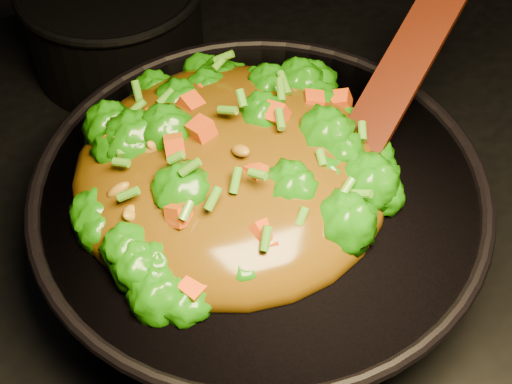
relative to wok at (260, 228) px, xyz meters
name	(u,v)px	position (x,y,z in m)	size (l,w,h in m)	color
wok	(260,228)	(0.00, 0.00, 0.00)	(0.42, 0.42, 0.12)	black
stir_fry	(229,142)	(-0.02, 0.02, 0.11)	(0.30, 0.30, 0.10)	#1A6A07
spatula	(393,87)	(0.15, 0.03, 0.11)	(0.30, 0.04, 0.01)	#391006
back_pot	(115,24)	(-0.05, 0.37, 0.00)	(0.22, 0.22, 0.13)	black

